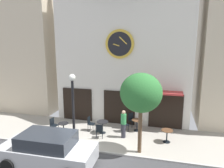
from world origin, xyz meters
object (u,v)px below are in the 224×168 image
(cafe_table_center, at_px, (64,127))
(cafe_chair_near_lamp, at_px, (124,124))
(cafe_table_rightmost, at_px, (167,134))
(cafe_chair_facing_street, at_px, (53,124))
(cafe_chair_left_end, at_px, (90,123))
(cafe_table_center_right, at_px, (102,125))
(pedestrian_green, at_px, (124,124))
(cafe_chair_facing_wall, at_px, (99,130))
(parked_car_silver, at_px, (48,150))
(street_lamp, at_px, (73,109))
(street_tree, at_px, (141,93))
(cafe_chair_corner, at_px, (132,119))
(cafe_table_center_left, at_px, (137,123))

(cafe_table_center, xyz_separation_m, cafe_chair_near_lamp, (3.42, 1.37, 0.04))
(cafe_table_rightmost, bearing_deg, cafe_chair_facing_street, -177.23)
(cafe_table_rightmost, distance_m, cafe_chair_left_end, 4.73)
(cafe_table_center_right, bearing_deg, pedestrian_green, -11.42)
(cafe_chair_facing_street, bearing_deg, cafe_chair_left_end, 19.79)
(cafe_table_center, relative_size, cafe_chair_facing_wall, 0.84)
(cafe_chair_facing_street, relative_size, cafe_chair_facing_wall, 1.00)
(parked_car_silver, bearing_deg, cafe_table_rightmost, 34.88)
(cafe_chair_near_lamp, bearing_deg, street_lamp, -136.42)
(street_tree, xyz_separation_m, cafe_chair_corner, (-0.92, 3.26, -2.59))
(pedestrian_green, relative_size, parked_car_silver, 0.39)
(street_lamp, distance_m, parked_car_silver, 2.58)
(cafe_table_center, height_order, pedestrian_green, pedestrian_green)
(cafe_chair_facing_wall, bearing_deg, street_tree, -21.30)
(cafe_table_center_right, relative_size, cafe_chair_facing_wall, 0.84)
(cafe_chair_facing_street, relative_size, parked_car_silver, 0.21)
(cafe_table_center, bearing_deg, street_lamp, -38.35)
(street_lamp, bearing_deg, cafe_chair_corner, 49.99)
(cafe_table_center, height_order, cafe_table_rightmost, cafe_table_center)
(cafe_chair_corner, distance_m, cafe_chair_facing_street, 5.06)
(street_tree, distance_m, cafe_table_center_left, 3.72)
(cafe_table_rightmost, xyz_separation_m, cafe_chair_corner, (-2.28, 1.79, 0.04))
(cafe_table_center_right, height_order, pedestrian_green, pedestrian_green)
(cafe_table_center, relative_size, cafe_chair_left_end, 0.84)
(street_tree, distance_m, cafe_chair_facing_wall, 3.70)
(street_tree, relative_size, cafe_chair_corner, 4.58)
(pedestrian_green, bearing_deg, cafe_chair_facing_wall, -159.10)
(cafe_chair_near_lamp, bearing_deg, cafe_chair_facing_wall, -131.77)
(cafe_chair_near_lamp, xyz_separation_m, cafe_chair_left_end, (-2.08, -0.36, 0.00))
(street_lamp, xyz_separation_m, street_tree, (3.62, -0.05, 1.13))
(cafe_table_center, bearing_deg, cafe_chair_facing_wall, 1.41)
(cafe_table_center_right, distance_m, cafe_table_rightmost, 3.87)
(street_tree, height_order, cafe_table_center_left, street_tree)
(cafe_table_center_right, bearing_deg, cafe_table_center, -159.13)
(parked_car_silver, bearing_deg, cafe_chair_facing_street, 115.66)
(cafe_chair_near_lamp, distance_m, pedestrian_green, 0.89)
(cafe_chair_left_end, bearing_deg, cafe_table_rightmost, -5.38)
(cafe_chair_corner, relative_size, pedestrian_green, 0.54)
(street_lamp, distance_m, cafe_chair_near_lamp, 3.55)
(cafe_table_center_left, distance_m, cafe_chair_left_end, 2.97)
(cafe_chair_corner, xyz_separation_m, cafe_chair_near_lamp, (-0.36, -0.98, 0.00))
(cafe_table_center, relative_size, cafe_table_center_right, 1.00)
(cafe_table_rightmost, relative_size, cafe_chair_left_end, 0.80)
(pedestrian_green, bearing_deg, street_tree, -52.38)
(cafe_chair_facing_wall, xyz_separation_m, parked_car_silver, (-1.46, -3.16, 0.23))
(cafe_table_center, relative_size, cafe_chair_facing_street, 0.84)
(cafe_table_rightmost, bearing_deg, cafe_chair_near_lamp, 163.04)
(cafe_chair_near_lamp, bearing_deg, cafe_chair_left_end, -170.19)
(parked_car_silver, bearing_deg, cafe_table_center_left, 54.41)
(cafe_table_center_right, relative_size, cafe_chair_corner, 0.84)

